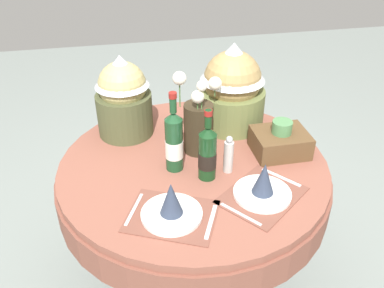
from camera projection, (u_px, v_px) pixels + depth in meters
The scene contains 11 objects.
ground at pixel (193, 274), 2.33m from camera, with size 8.00×8.00×0.00m, color gray.
dining_table at pixel (193, 184), 1.98m from camera, with size 1.26×1.26×0.78m.
place_setting_left at pixel (171, 207), 1.58m from camera, with size 0.42×0.38×0.16m.
place_setting_right at pixel (263, 187), 1.68m from camera, with size 0.43×0.41×0.16m.
flower_vase at pixel (198, 122), 1.92m from camera, with size 0.24×0.17×0.41m.
wine_bottle_left at pixel (174, 141), 1.80m from camera, with size 0.08×0.08×0.38m.
wine_bottle_centre at pixel (207, 153), 1.75m from camera, with size 0.08×0.08×0.33m.
pepper_mill at pixel (229, 155), 1.81m from camera, with size 0.04×0.04×0.18m.
gift_tub_back_left at pixel (123, 94), 2.02m from camera, with size 0.28×0.28×0.42m.
gift_tub_back_right at pixel (232, 84), 2.09m from camera, with size 0.35×0.35×0.45m.
woven_basket_side_right at pixel (280, 141), 1.95m from camera, with size 0.25×0.21×0.17m.
Camera 1 is at (-0.32, -1.53, 1.88)m, focal length 38.59 mm.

